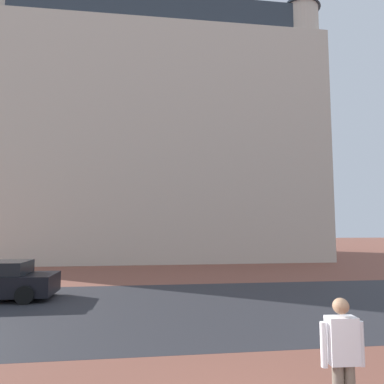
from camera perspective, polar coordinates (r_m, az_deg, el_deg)
ground_plane at (r=13.70m, az=-1.73°, el=-16.93°), size 120.00×120.00×0.00m
street_asphalt_strip at (r=12.40m, az=-1.08°, el=-18.14°), size 120.00×8.84×0.00m
landmark_building at (r=32.62m, az=-6.08°, el=8.80°), size 26.98×14.66×36.17m
person_skater at (r=5.61m, az=23.29°, el=-23.30°), size 0.61×0.31×1.73m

